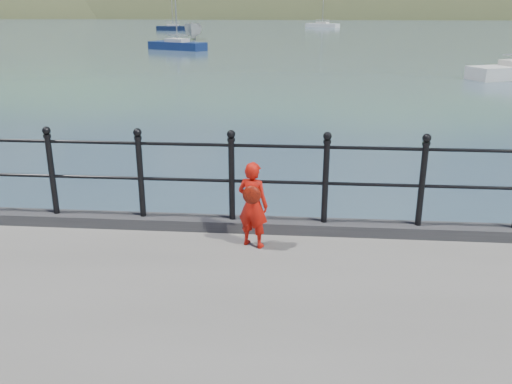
# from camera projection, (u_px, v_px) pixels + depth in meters

# --- Properties ---
(ground) EXTENTS (600.00, 600.00, 0.00)m
(ground) POSITION_uv_depth(u_px,v_px,m) (277.00, 292.00, 7.61)
(ground) COLOR #2D4251
(ground) RESTS_ON ground
(kerb) EXTENTS (60.00, 0.30, 0.15)m
(kerb) POSITION_uv_depth(u_px,v_px,m) (278.00, 225.00, 7.12)
(kerb) COLOR #28282B
(kerb) RESTS_ON quay
(railing) EXTENTS (18.11, 0.11, 1.20)m
(railing) POSITION_uv_depth(u_px,v_px,m) (278.00, 171.00, 6.88)
(railing) COLOR black
(railing) RESTS_ON kerb
(far_shore) EXTENTS (830.00, 200.00, 156.00)m
(far_shore) POSITION_uv_depth(u_px,v_px,m) (391.00, 69.00, 237.28)
(far_shore) COLOR #333A21
(far_shore) RESTS_ON ground
(child) EXTENTS (0.46, 0.39, 1.07)m
(child) POSITION_uv_depth(u_px,v_px,m) (253.00, 204.00, 6.53)
(child) COLOR red
(child) RESTS_ON quay
(launch_white) EXTENTS (2.33, 5.25, 1.97)m
(launch_white) POSITION_uv_depth(u_px,v_px,m) (194.00, 31.00, 63.60)
(launch_white) COLOR beige
(launch_white) RESTS_ON ground
(sailboat_deep) EXTENTS (6.25, 4.63, 9.08)m
(sailboat_deep) POSITION_uv_depth(u_px,v_px,m) (322.00, 26.00, 98.46)
(sailboat_deep) COLOR white
(sailboat_deep) RESTS_ON ground
(sailboat_port) EXTENTS (5.73, 4.09, 8.09)m
(sailboat_port) POSITION_uv_depth(u_px,v_px,m) (177.00, 46.00, 48.97)
(sailboat_port) COLOR navy
(sailboat_port) RESTS_ON ground
(sailboat_left) EXTENTS (5.09, 1.59, 7.37)m
(sailboat_left) POSITION_uv_depth(u_px,v_px,m) (173.00, 28.00, 86.48)
(sailboat_left) COLOR #0E1832
(sailboat_left) RESTS_ON ground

